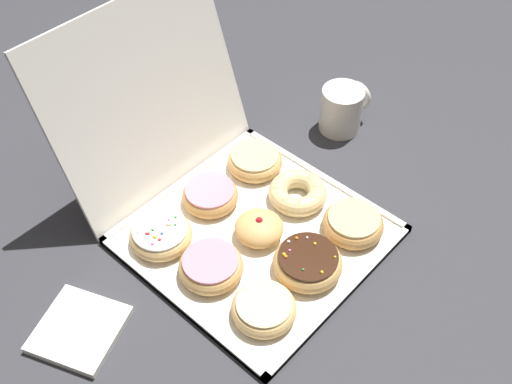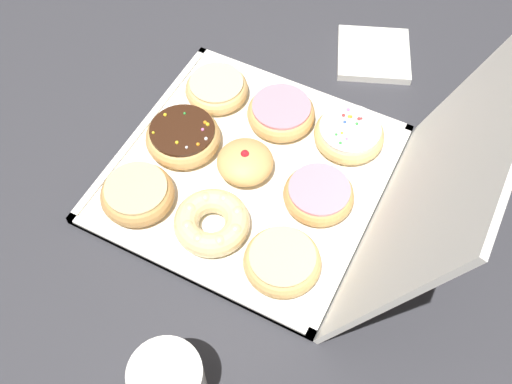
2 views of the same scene
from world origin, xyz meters
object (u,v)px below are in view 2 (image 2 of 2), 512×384
glazed_ring_donut_0 (217,89)px  sprinkle_donut_6 (349,134)px  pink_frosted_donut_7 (319,193)px  cruller_donut_5 (213,223)px  glazed_ring_donut_2 (137,194)px  glazed_ring_donut_8 (282,261)px  napkin_stack (373,54)px  jelly_filled_donut_4 (244,163)px  sprinkle_donut_1 (184,136)px  pink_frosted_donut_3 (279,112)px  donut_box (249,173)px

glazed_ring_donut_0 → sprinkle_donut_6: bearing=92.5°
glazed_ring_donut_0 → pink_frosted_donut_7: bearing=64.4°
pink_frosted_donut_7 → cruller_donut_5: bearing=-44.8°
glazed_ring_donut_2 → glazed_ring_donut_8: size_ratio=1.01×
pink_frosted_donut_7 → napkin_stack: 0.34m
sprinkle_donut_6 → jelly_filled_donut_4: bearing=-43.2°
glazed_ring_donut_0 → jelly_filled_donut_4: 0.17m
sprinkle_donut_1 → sprinkle_donut_6: sprinkle_donut_1 is taller
pink_frosted_donut_3 → napkin_stack: size_ratio=0.87×
pink_frosted_donut_3 → napkin_stack: 0.24m
sprinkle_donut_6 → sprinkle_donut_1: bearing=-61.8°
pink_frosted_donut_3 → glazed_ring_donut_8: pink_frosted_donut_3 is taller
donut_box → pink_frosted_donut_3: size_ratio=3.60×
pink_frosted_donut_3 → glazed_ring_donut_0: bearing=-90.2°
sprinkle_donut_1 → napkin_stack: bearing=149.3°
donut_box → glazed_ring_donut_8: (0.13, 0.12, 0.02)m
sprinkle_donut_1 → pink_frosted_donut_3: size_ratio=1.07×
jelly_filled_donut_4 → glazed_ring_donut_0: bearing=-135.9°
donut_box → glazed_ring_donut_8: size_ratio=3.66×
glazed_ring_donut_2 → glazed_ring_donut_8: 0.25m
pink_frosted_donut_3 → napkin_stack: (-0.22, 0.09, -0.02)m
glazed_ring_donut_8 → pink_frosted_donut_3: bearing=-153.2°
donut_box → napkin_stack: same height
sprinkle_donut_6 → pink_frosted_donut_7: bearing=1.4°
jelly_filled_donut_4 → pink_frosted_donut_7: size_ratio=0.82×
sprinkle_donut_6 → glazed_ring_donut_8: 0.26m
jelly_filled_donut_4 → glazed_ring_donut_8: size_ratio=0.80×
sprinkle_donut_6 → donut_box: bearing=-42.4°
sprinkle_donut_6 → pink_frosted_donut_3: bearing=-84.9°
donut_box → jelly_filled_donut_4: bearing=-66.2°
glazed_ring_donut_0 → glazed_ring_donut_8: 0.35m
glazed_ring_donut_0 → glazed_ring_donut_2: glazed_ring_donut_2 is taller
donut_box → sprinkle_donut_1: size_ratio=3.36×
sprinkle_donut_1 → jelly_filled_donut_4: 0.11m
pink_frosted_donut_3 → sprinkle_donut_6: 0.12m
pink_frosted_donut_7 → donut_box: bearing=-89.1°
sprinkle_donut_6 → glazed_ring_donut_8: (0.26, 0.00, -0.00)m
glazed_ring_donut_2 → sprinkle_donut_6: sprinkle_donut_6 is taller
sprinkle_donut_1 → glazed_ring_donut_2: sprinkle_donut_1 is taller
sprinkle_donut_1 → cruller_donut_5: size_ratio=1.07×
pink_frosted_donut_3 → glazed_ring_donut_8: (0.25, 0.12, -0.00)m
sprinkle_donut_6 → napkin_stack: size_ratio=0.88×
glazed_ring_donut_8 → napkin_stack: (-0.47, -0.04, -0.02)m
glazed_ring_donut_2 → jelly_filled_donut_4: bearing=135.9°
jelly_filled_donut_4 → glazed_ring_donut_8: (0.12, 0.13, -0.00)m
donut_box → glazed_ring_donut_0: (-0.12, -0.12, 0.02)m
cruller_donut_5 → napkin_stack: (-0.46, 0.08, -0.02)m
pink_frosted_donut_7 → glazed_ring_donut_2: bearing=-62.6°
glazed_ring_donut_2 → pink_frosted_donut_7: glazed_ring_donut_2 is taller
pink_frosted_donut_3 → glazed_ring_donut_8: bearing=26.8°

